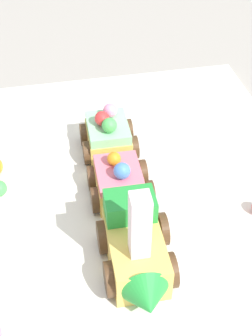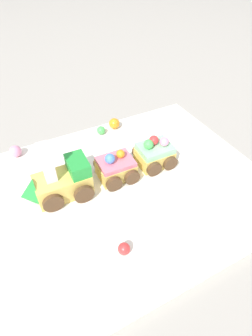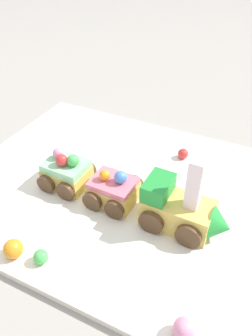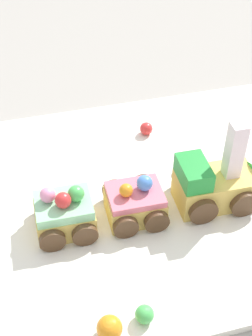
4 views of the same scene
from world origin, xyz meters
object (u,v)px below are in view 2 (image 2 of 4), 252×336
object	(u,v)px
cake_train_locomotive	(58,183)
gumball_orange	(114,123)
gumball_green	(101,130)
gumball_red	(124,249)
gumball_pink	(15,151)
cake_car_strawberry	(116,168)
cake_car_mint	(155,154)

from	to	relation	value
cake_train_locomotive	gumball_orange	size ratio (longest dim) A/B	4.79
gumball_orange	gumball_green	world-z (taller)	gumball_orange
gumball_red	gumball_pink	size ratio (longest dim) A/B	0.76
cake_car_strawberry	cake_car_mint	world-z (taller)	cake_car_mint
cake_train_locomotive	gumball_red	size ratio (longest dim) A/B	6.47
cake_car_mint	cake_car_strawberry	bearing A→B (deg)	0.04
cake_train_locomotive	gumball_pink	bearing A→B (deg)	-69.28
gumball_red	gumball_orange	world-z (taller)	gumball_orange
gumball_green	gumball_orange	bearing A→B (deg)	-169.16
gumball_orange	gumball_pink	xyz separation A→B (m)	(0.24, -0.00, -0.00)
cake_car_mint	gumball_red	distance (m)	0.22
cake_train_locomotive	gumball_green	bearing A→B (deg)	-133.95
cake_car_mint	gumball_orange	world-z (taller)	cake_car_mint
gumball_red	gumball_orange	bearing A→B (deg)	-112.98
gumball_green	gumball_red	bearing A→B (deg)	72.96
cake_train_locomotive	gumball_pink	world-z (taller)	cake_train_locomotive
cake_train_locomotive	gumball_green	size ratio (longest dim) A/B	6.30
cake_car_strawberry	gumball_orange	size ratio (longest dim) A/B	2.80
cake_train_locomotive	gumball_red	world-z (taller)	cake_train_locomotive
cake_train_locomotive	gumball_pink	size ratio (longest dim) A/B	4.94
cake_train_locomotive	cake_car_strawberry	xyz separation A→B (m)	(-0.12, 0.00, -0.01)
gumball_pink	cake_car_mint	bearing A→B (deg)	148.47
cake_car_mint	gumball_red	bearing A→B (deg)	47.40
cake_train_locomotive	gumball_orange	distance (m)	0.24
cake_train_locomotive	gumball_green	world-z (taller)	cake_train_locomotive
cake_train_locomotive	gumball_pink	distance (m)	0.17
gumball_orange	gumball_green	xyz separation A→B (m)	(0.04, 0.01, -0.00)
cake_car_strawberry	gumball_green	distance (m)	0.15
cake_train_locomotive	cake_car_mint	bearing A→B (deg)	-179.98
cake_car_mint	gumball_orange	size ratio (longest dim) A/B	2.80
cake_train_locomotive	cake_car_mint	distance (m)	0.21
cake_car_mint	gumball_red	size ratio (longest dim) A/B	3.78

